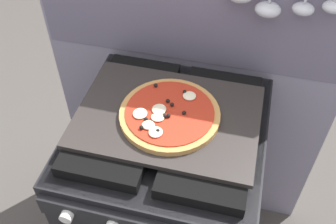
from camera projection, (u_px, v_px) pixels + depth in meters
kitchen_backsplash at (191, 75)px, 1.48m from camera, size 1.10×0.09×1.55m
stove at (168, 198)px, 1.50m from camera, size 0.60×0.64×0.90m
baking_tray at (168, 116)px, 1.17m from camera, size 0.54×0.38×0.02m
pizza_left at (169, 114)px, 1.15m from camera, size 0.30×0.30×0.03m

